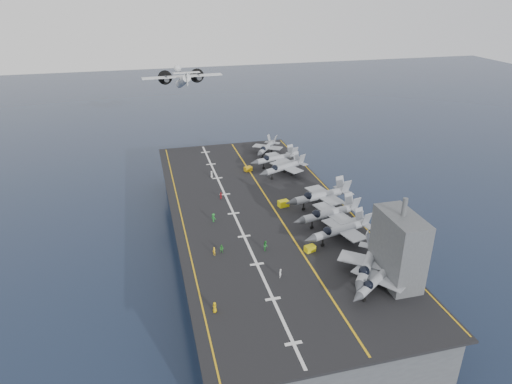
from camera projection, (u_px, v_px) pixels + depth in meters
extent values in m
plane|color=#142135|center=(260.00, 251.00, 103.49)|extent=(500.00, 500.00, 0.00)
cube|color=#56595E|center=(260.00, 232.00, 101.39)|extent=(36.00, 90.00, 10.00)
cube|color=black|center=(261.00, 211.00, 99.22)|extent=(38.00, 92.00, 0.40)
cube|color=gold|center=(274.00, 209.00, 99.80)|extent=(0.35, 90.00, 0.02)
cube|color=silver|center=(234.00, 213.00, 97.77)|extent=(0.50, 90.00, 0.02)
cube|color=gold|center=(182.00, 219.00, 95.28)|extent=(0.25, 90.00, 0.02)
cube|color=gold|center=(339.00, 201.00, 103.31)|extent=(0.25, 90.00, 0.02)
imported|color=#D1A60A|center=(215.00, 307.00, 68.18)|extent=(1.20, 1.28, 1.78)
imported|color=yellow|center=(214.00, 251.00, 82.52)|extent=(1.12, 1.18, 1.64)
imported|color=#28842B|center=(222.00, 249.00, 83.26)|extent=(1.16, 1.00, 1.63)
imported|color=#1E8E2C|center=(214.00, 218.00, 94.09)|extent=(1.24, 1.32, 1.84)
imported|color=#AE1119|center=(221.00, 196.00, 104.08)|extent=(1.17, 1.03, 1.63)
imported|color=silver|center=(212.00, 174.00, 115.33)|extent=(1.09, 1.28, 1.80)
imported|color=silver|center=(280.00, 273.00, 76.30)|extent=(1.14, 1.17, 1.64)
imported|color=#268C33|center=(266.00, 245.00, 84.05)|extent=(0.95, 1.28, 1.94)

